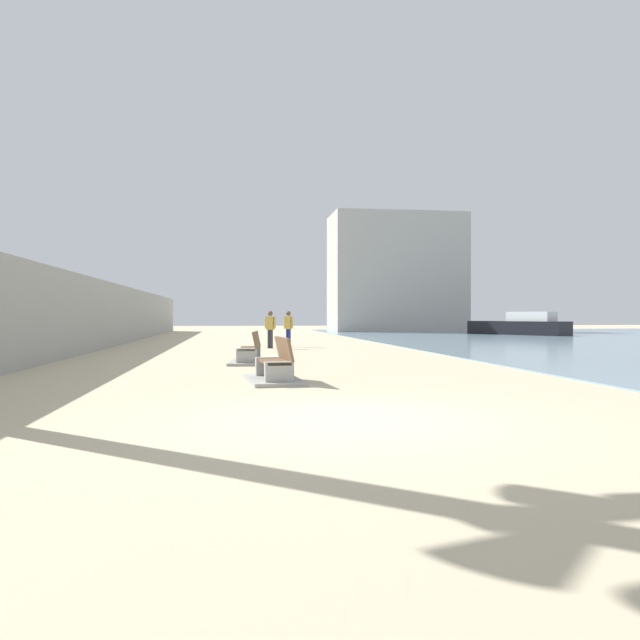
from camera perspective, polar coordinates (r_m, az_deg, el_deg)
The scene contains 8 objects.
ground_plane at distance 26.42m, azimuth -4.75°, elevation -2.74°, with size 120.00×120.00×0.00m, color #C6B793.
seawall at distance 26.98m, azimuth -20.86°, elevation 0.47°, with size 0.80×64.00×2.99m, color #9E9E99.
bench_near at distance 13.36m, azimuth -4.26°, elevation -4.82°, with size 1.29×2.19×0.98m.
bench_far at distance 18.52m, azimuth -6.61°, elevation -3.36°, with size 1.33×2.21×0.98m.
person_walking at distance 28.22m, azimuth -2.99°, elevation -0.57°, with size 0.42×0.38×1.67m.
person_standing at distance 26.96m, azimuth -4.70°, elevation -0.62°, with size 0.48×0.31×1.66m.
boat_outer at distance 47.20m, azimuth 18.25°, elevation -0.53°, with size 5.50×7.62×1.69m.
harbor_building at distance 56.48m, azimuth 7.17°, elevation 4.37°, with size 12.00×6.00×10.70m, color #ADAAA3.
Camera 1 is at (-1.60, -8.33, 1.45)m, focal length 34.07 mm.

